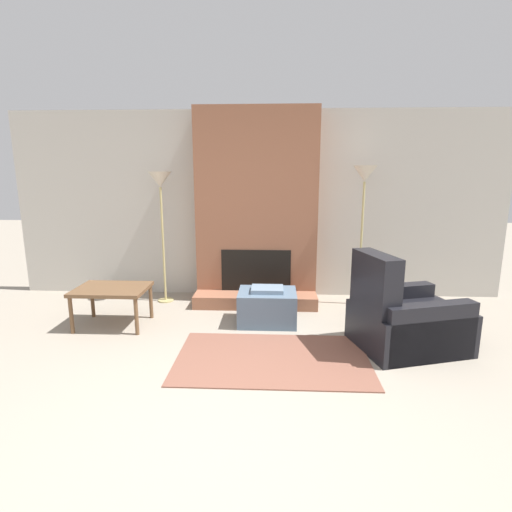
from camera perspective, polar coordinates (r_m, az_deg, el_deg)
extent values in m
plane|color=gray|center=(2.99, -2.89, -24.35)|extent=(24.00, 24.00, 0.00)
cube|color=#BCB7AD|center=(5.70, 0.20, 7.24)|extent=(6.93, 0.06, 2.60)
cube|color=#935B42|center=(5.48, 0.10, 7.05)|extent=(1.63, 0.39, 2.60)
cube|color=#935B42|center=(5.36, -0.09, -6.37)|extent=(1.63, 0.36, 0.17)
cube|color=black|center=(5.42, 0.00, -2.08)|extent=(0.94, 0.02, 0.57)
cube|color=slate|center=(4.78, 1.62, -7.30)|extent=(0.68, 0.53, 0.39)
cube|color=slate|center=(4.71, 1.63, -4.78)|extent=(0.37, 0.29, 0.05)
cube|color=black|center=(4.42, 20.96, -9.47)|extent=(1.20, 1.05, 0.43)
cube|color=black|center=(4.11, 16.50, -6.53)|extent=(0.37, 0.67, 1.00)
cube|color=black|center=(4.16, 23.52, -10.02)|extent=(0.93, 0.41, 0.57)
cube|color=black|center=(4.64, 18.83, -7.35)|extent=(0.93, 0.41, 0.57)
cube|color=brown|center=(4.91, -19.93, -4.47)|extent=(0.81, 0.60, 0.04)
cylinder|color=brown|center=(4.91, -24.89, -7.71)|extent=(0.04, 0.04, 0.42)
cylinder|color=brown|center=(4.62, -16.72, -8.28)|extent=(0.04, 0.04, 0.42)
cylinder|color=brown|center=(5.35, -22.33, -5.91)|extent=(0.04, 0.04, 0.42)
cylinder|color=brown|center=(5.09, -14.79, -6.30)|extent=(0.04, 0.04, 0.42)
cylinder|color=tan|center=(5.75, -12.75, -6.18)|extent=(0.21, 0.21, 0.02)
cylinder|color=tan|center=(5.56, -13.12, 1.54)|extent=(0.03, 0.03, 1.55)
cone|color=beige|center=(5.47, -13.56, 10.60)|extent=(0.30, 0.30, 0.20)
cylinder|color=tan|center=(5.66, 14.34, -6.54)|extent=(0.21, 0.21, 0.02)
cylinder|color=tan|center=(5.46, 14.78, 1.67)|extent=(0.03, 0.03, 1.63)
cone|color=beige|center=(5.38, 15.30, 11.30)|extent=(0.30, 0.30, 0.20)
cube|color=brown|center=(3.97, 2.35, -14.42)|extent=(1.84, 1.13, 0.01)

